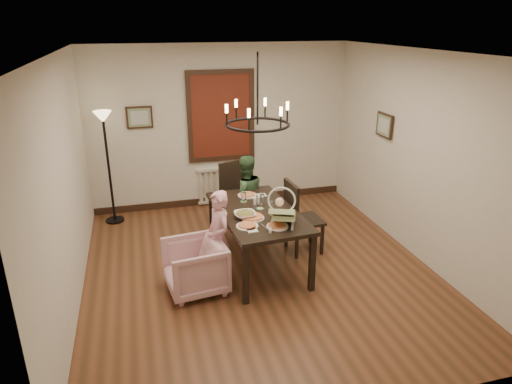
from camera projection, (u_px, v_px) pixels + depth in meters
name	position (u px, v px, depth m)	size (l,w,h in m)	color
room_shell	(252.00, 162.00, 5.96)	(4.51, 5.00, 2.81)	brown
dining_table	(257.00, 217.00, 5.99)	(1.09, 1.79, 0.81)	black
chair_far	(239.00, 196.00, 7.19)	(0.47, 0.47, 1.07)	black
chair_right	(305.00, 216.00, 6.46)	(0.47, 0.47, 1.08)	black
armchair	(195.00, 267.00, 5.56)	(0.70, 0.71, 0.65)	#CF9EA7
elderly_woman	(219.00, 245.00, 5.70)	(0.37, 0.24, 1.01)	#E2A0B1
seated_man	(245.00, 204.00, 6.91)	(0.52, 0.41, 1.07)	#355834
baby_bouncer	(283.00, 212.00, 5.51)	(0.37, 0.49, 0.32)	beige
salad_bowl	(245.00, 214.00, 5.74)	(0.33, 0.33, 0.08)	white
pizza_platter	(253.00, 217.00, 5.70)	(0.29, 0.29, 0.04)	tan
drinking_glass	(271.00, 206.00, 5.92)	(0.07, 0.07, 0.13)	silver
window_blinds	(221.00, 116.00, 7.77)	(1.00, 0.03, 1.40)	maroon
radiator	(223.00, 185.00, 8.24)	(0.92, 0.12, 0.62)	silver
picture_back	(140.00, 117.00, 7.44)	(0.42, 0.03, 0.36)	black
picture_right	(384.00, 125.00, 6.88)	(0.42, 0.03, 0.36)	black
floor_lamp	(109.00, 170.00, 7.28)	(0.30, 0.30, 1.80)	black
chandelier	(258.00, 124.00, 5.55)	(0.80, 0.80, 0.04)	black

